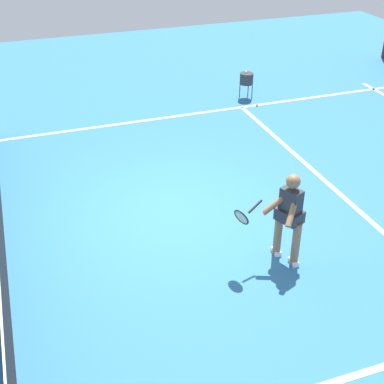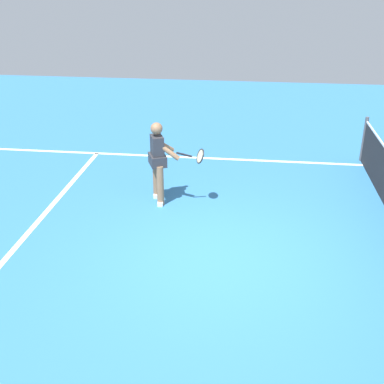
{
  "view_description": "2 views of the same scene",
  "coord_description": "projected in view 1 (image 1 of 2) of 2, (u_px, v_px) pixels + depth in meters",
  "views": [
    {
      "loc": [
        -7.81,
        2.38,
        5.38
      ],
      "look_at": [
        -1.16,
        0.04,
        1.12
      ],
      "focal_mm": 49.97,
      "sensor_mm": 36.0,
      "label": 1
    },
    {
      "loc": [
        6.33,
        0.37,
        4.06
      ],
      "look_at": [
        -0.73,
        -0.51,
        0.75
      ],
      "focal_mm": 45.29,
      "sensor_mm": 36.0,
      "label": 2
    }
  ],
  "objects": [
    {
      "name": "ground_plane",
      "position": [
        173.0,
        213.0,
        9.76
      ],
      "size": [
        25.68,
        25.68,
        0.0
      ],
      "primitive_type": "plane",
      "color": "teal"
    },
    {
      "name": "tennis_player",
      "position": [
        288.0,
        215.0,
        8.17
      ],
      "size": [
        0.67,
        1.11,
        1.55
      ],
      "color": "#8C6647",
      "rests_on": "ground"
    },
    {
      "name": "service_line_marking",
      "position": [
        328.0,
        183.0,
        10.68
      ],
      "size": [
        8.5,
        0.1,
        0.01
      ],
      "primitive_type": "cube",
      "color": "white",
      "rests_on": "ground"
    },
    {
      "name": "tennis_ball_near",
      "position": [
        257.0,
        105.0,
        14.17
      ],
      "size": [
        0.07,
        0.07,
        0.07
      ],
      "primitive_type": "sphere",
      "color": "#D1E533",
      "rests_on": "ground"
    },
    {
      "name": "sideline_right_marking",
      "position": [
        121.0,
        124.0,
        13.19
      ],
      "size": [
        0.1,
        17.76,
        0.01
      ],
      "primitive_type": "cube",
      "color": "white",
      "rests_on": "ground"
    },
    {
      "name": "ball_hopper",
      "position": [
        247.0,
        79.0,
        14.42
      ],
      "size": [
        0.36,
        0.36,
        0.74
      ],
      "color": "#333338",
      "rests_on": "ground"
    }
  ]
}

